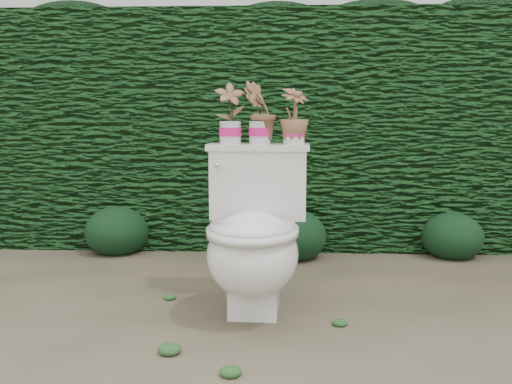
{
  "coord_description": "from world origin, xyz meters",
  "views": [
    {
      "loc": [
        -0.01,
        -2.62,
        0.92
      ],
      "look_at": [
        -0.13,
        0.08,
        0.55
      ],
      "focal_mm": 40.0,
      "sensor_mm": 36.0,
      "label": 1
    }
  ],
  "objects_px": {
    "potted_plant_center": "(260,114)",
    "potted_plant_right": "(294,117)",
    "toilet": "(254,238)",
    "potted_plant_left": "(230,114)"
  },
  "relations": [
    {
      "from": "toilet",
      "to": "potted_plant_left",
      "type": "xyz_separation_m",
      "value": [
        -0.13,
        0.25,
        0.56
      ]
    },
    {
      "from": "potted_plant_right",
      "to": "toilet",
      "type": "bearing_deg",
      "value": -165.47
    },
    {
      "from": "toilet",
      "to": "potted_plant_right",
      "type": "relative_size",
      "value": 3.02
    },
    {
      "from": "potted_plant_left",
      "to": "potted_plant_right",
      "type": "bearing_deg",
      "value": -14.81
    },
    {
      "from": "toilet",
      "to": "potted_plant_right",
      "type": "xyz_separation_m",
      "value": [
        0.18,
        0.23,
        0.55
      ]
    },
    {
      "from": "potted_plant_center",
      "to": "potted_plant_right",
      "type": "distance_m",
      "value": 0.17
    },
    {
      "from": "toilet",
      "to": "potted_plant_left",
      "type": "height_order",
      "value": "potted_plant_left"
    },
    {
      "from": "toilet",
      "to": "potted_plant_right",
      "type": "height_order",
      "value": "potted_plant_right"
    },
    {
      "from": "toilet",
      "to": "potted_plant_center",
      "type": "xyz_separation_m",
      "value": [
        0.02,
        0.24,
        0.57
      ]
    },
    {
      "from": "toilet",
      "to": "potted_plant_left",
      "type": "bearing_deg",
      "value": 120.2
    }
  ]
}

